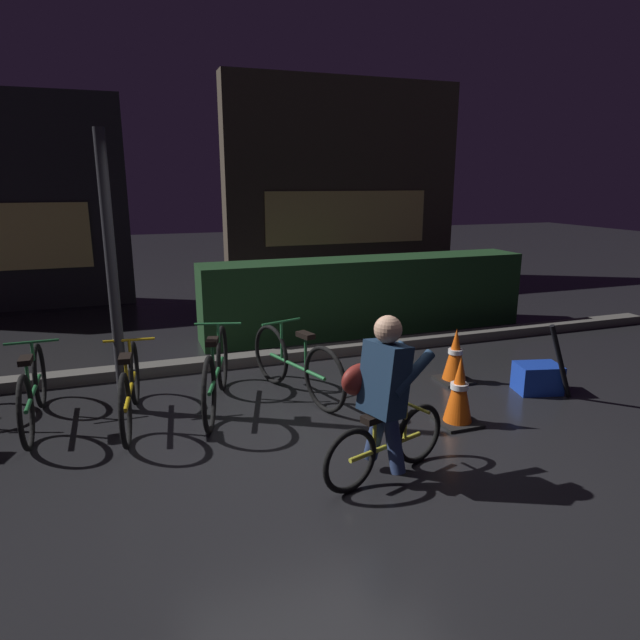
{
  "coord_description": "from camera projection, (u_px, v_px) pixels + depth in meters",
  "views": [
    {
      "loc": [
        -1.45,
        -4.08,
        2.15
      ],
      "look_at": [
        0.2,
        0.6,
        0.9
      ],
      "focal_mm": 30.97,
      "sensor_mm": 36.0,
      "label": 1
    }
  ],
  "objects": [
    {
      "name": "blue_crate",
      "position": [
        537.0,
        378.0,
        5.77
      ],
      "size": [
        0.5,
        0.41,
        0.3
      ],
      "primitive_type": "cube",
      "rotation": [
        0.0,
        0.0,
        -0.24
      ],
      "color": "#193DB7",
      "rests_on": "ground"
    },
    {
      "name": "street_post",
      "position": [
        112.0,
        278.0,
        4.99
      ],
      "size": [
        0.1,
        0.1,
        2.6
      ],
      "primitive_type": "cylinder",
      "color": "#2D2D33",
      "rests_on": "ground"
    },
    {
      "name": "parked_bike_left_mid",
      "position": [
        33.0,
        391.0,
        4.93
      ],
      "size": [
        0.46,
        1.57,
        0.73
      ],
      "rotation": [
        0.0,
        0.0,
        1.58
      ],
      "color": "black",
      "rests_on": "ground"
    },
    {
      "name": "parked_bike_center_right",
      "position": [
        216.0,
        373.0,
        5.31
      ],
      "size": [
        0.56,
        1.65,
        0.79
      ],
      "rotation": [
        0.0,
        0.0,
        1.29
      ],
      "color": "black",
      "rests_on": "ground"
    },
    {
      "name": "parked_bike_center_left",
      "position": [
        130.0,
        389.0,
        4.98
      ],
      "size": [
        0.46,
        1.57,
        0.73
      ],
      "rotation": [
        0.0,
        0.0,
        1.47
      ],
      "color": "black",
      "rests_on": "ground"
    },
    {
      "name": "traffic_cone_far",
      "position": [
        455.0,
        356.0,
        6.04
      ],
      "size": [
        0.36,
        0.36,
        0.6
      ],
      "color": "black",
      "rests_on": "ground"
    },
    {
      "name": "sidewalk_curb",
      "position": [
        261.0,
        358.0,
        6.72
      ],
      "size": [
        12.0,
        0.24,
        0.12
      ],
      "primitive_type": "cube",
      "color": "#56544F",
      "rests_on": "ground"
    },
    {
      "name": "hedge_row",
      "position": [
        367.0,
        295.0,
        8.01
      ],
      "size": [
        4.8,
        0.7,
        1.08
      ],
      "primitive_type": "cube",
      "color": "#19381C",
      "rests_on": "ground"
    },
    {
      "name": "parked_bike_right_mid",
      "position": [
        296.0,
        365.0,
        5.61
      ],
      "size": [
        0.56,
        1.56,
        0.75
      ],
      "rotation": [
        0.0,
        0.0,
        1.87
      ],
      "color": "black",
      "rests_on": "ground"
    },
    {
      "name": "traffic_cone_near",
      "position": [
        459.0,
        392.0,
        4.97
      ],
      "size": [
        0.36,
        0.36,
        0.64
      ],
      "color": "black",
      "rests_on": "ground"
    },
    {
      "name": "storefront_right",
      "position": [
        344.0,
        183.0,
        11.78
      ],
      "size": [
        5.15,
        0.54,
        4.22
      ],
      "color": "#42382D",
      "rests_on": "ground"
    },
    {
      "name": "ground_plane",
      "position": [
        321.0,
        440.0,
        4.72
      ],
      "size": [
        40.0,
        40.0,
        0.0
      ],
      "primitive_type": "plane",
      "color": "black"
    },
    {
      "name": "closed_umbrella",
      "position": [
        560.0,
        362.0,
        5.49
      ],
      "size": [
        0.38,
        0.07,
        0.8
      ],
      "primitive_type": "cylinder",
      "rotation": [
        0.0,
        0.4,
        3.21
      ],
      "color": "black",
      "rests_on": "ground"
    },
    {
      "name": "cyclist",
      "position": [
        383.0,
        398.0,
        4.0
      ],
      "size": [
        1.14,
        0.5,
        1.25
      ],
      "rotation": [
        0.0,
        0.0,
        0.31
      ],
      "color": "black",
      "rests_on": "ground"
    }
  ]
}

